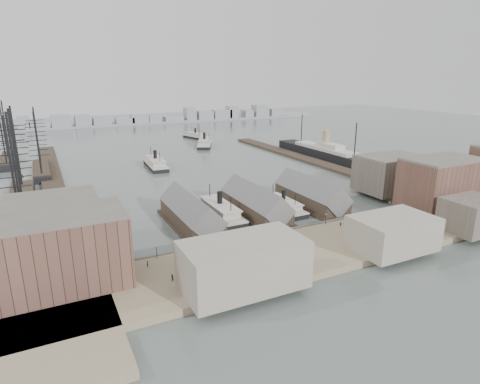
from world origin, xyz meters
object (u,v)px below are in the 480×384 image
tram (409,216)px  ocean_steamer (325,153)px  horse_cart_center (283,243)px  horse_cart_right (370,230)px  ferry_docked_west (220,211)px  horse_cart_left (195,256)px

tram → ocean_steamer: bearing=70.2°
horse_cart_center → horse_cart_right: (31.50, -3.90, -0.04)m
ferry_docked_west → tram: size_ratio=3.03×
ocean_steamer → horse_cart_center: bearing=-133.0°
horse_cart_left → tram: bearing=-57.2°
ferry_docked_west → ocean_steamer: (105.00, 70.55, 1.37)m
ocean_steamer → tram: bearing=-113.8°
tram → horse_cart_left: tram is taller
ferry_docked_west → horse_cart_left: ferry_docked_west is taller
tram → horse_cart_center: size_ratio=2.05×
ocean_steamer → horse_cart_right: 130.48m
tram → horse_cart_left: 79.42m
ferry_docked_west → horse_cart_left: bearing=-123.7°
ferry_docked_west → tram: ferry_docked_west is taller
ocean_steamer → horse_cart_right: ocean_steamer is taller
horse_cart_left → horse_cart_right: horse_cart_left is taller
ocean_steamer → ferry_docked_west: bearing=-146.1°
horse_cart_left → ocean_steamer: bearing=-14.4°
horse_cart_right → tram: bearing=-67.8°
ferry_docked_west → tram: 68.60m
ocean_steamer → horse_cart_left: ocean_steamer is taller
horse_cart_left → horse_cart_center: bearing=-60.1°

